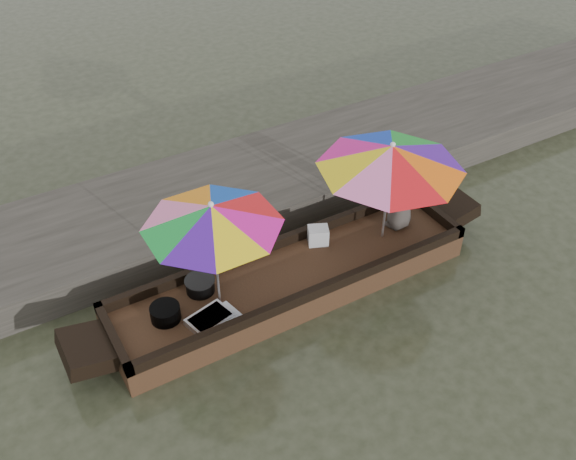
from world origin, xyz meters
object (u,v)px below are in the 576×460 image
cooking_pot (165,313)px  supply_bag (318,236)px  tray_scallop (218,321)px  vendor (401,193)px  umbrella_stern (387,192)px  umbrella_bow (215,254)px  tray_crayfish (210,319)px  charcoal_grill (200,286)px  boat_hull (292,281)px

cooking_pot → supply_bag: 2.42m
tray_scallop → supply_bag: (1.87, 0.68, 0.10)m
cooking_pot → supply_bag: (2.40, 0.29, 0.03)m
supply_bag → vendor: (1.23, -0.23, 0.43)m
cooking_pot → umbrella_stern: (3.27, -0.05, 0.68)m
umbrella_bow → cooking_pot: bearing=176.2°
tray_scallop → umbrella_bow: 0.84m
tray_crayfish → umbrella_bow: size_ratio=0.32×
vendor → umbrella_stern: (-0.36, -0.11, 0.21)m
vendor → charcoal_grill: bearing=-24.5°
boat_hull → tray_scallop: (-1.24, -0.34, 0.21)m
tray_crayfish → charcoal_grill: bearing=77.5°
boat_hull → vendor: bearing=3.3°
vendor → umbrella_stern: bearing=-4.4°
supply_bag → tray_crayfish: bearing=-162.4°
tray_crayfish → umbrella_stern: (2.83, 0.28, 0.73)m
vendor → umbrella_bow: 2.93m
tray_crayfish → boat_hull: bearing=11.9°
cooking_pot → supply_bag: supply_bag is taller
cooking_pot → umbrella_bow: umbrella_bow is taller
vendor → tray_crayfish: bearing=-14.3°
boat_hull → tray_crayfish: tray_crayfish is taller
supply_bag → umbrella_bow: (-1.69, -0.34, 0.65)m
vendor → umbrella_stern: umbrella_stern is taller
boat_hull → umbrella_bow: size_ratio=2.97×
tray_scallop → tray_crayfish: bearing=145.5°
boat_hull → umbrella_stern: umbrella_stern is taller
supply_bag → boat_hull: bearing=-151.6°
cooking_pot → supply_bag: size_ratio=1.33×
boat_hull → vendor: (1.86, 0.11, 0.74)m
cooking_pot → supply_bag: bearing=7.0°
cooking_pot → charcoal_grill: (0.57, 0.24, -0.01)m
umbrella_stern → tray_crayfish: bearing=-174.4°
cooking_pot → tray_crayfish: (0.45, -0.33, -0.05)m
charcoal_grill → umbrella_bow: size_ratio=0.22×
tray_scallop → supply_bag: bearing=19.9°
supply_bag → vendor: size_ratio=0.25×
cooking_pot → umbrella_bow: bearing=-3.8°
umbrella_bow → umbrella_stern: bearing=0.0°
boat_hull → tray_scallop: 1.30m
vendor → tray_scallop: bearing=-13.0°
vendor → umbrella_bow: size_ratio=0.67×
boat_hull → cooking_pot: size_ratio=13.43×
tray_scallop → charcoal_grill: bearing=86.3°
boat_hull → tray_crayfish: (-1.33, -0.28, 0.22)m
umbrella_bow → umbrella_stern: 2.57m
cooking_pot → tray_scallop: size_ratio=0.70×
cooking_pot → tray_scallop: cooking_pot is taller
charcoal_grill → vendor: 3.10m
cooking_pot → umbrella_bow: size_ratio=0.22×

